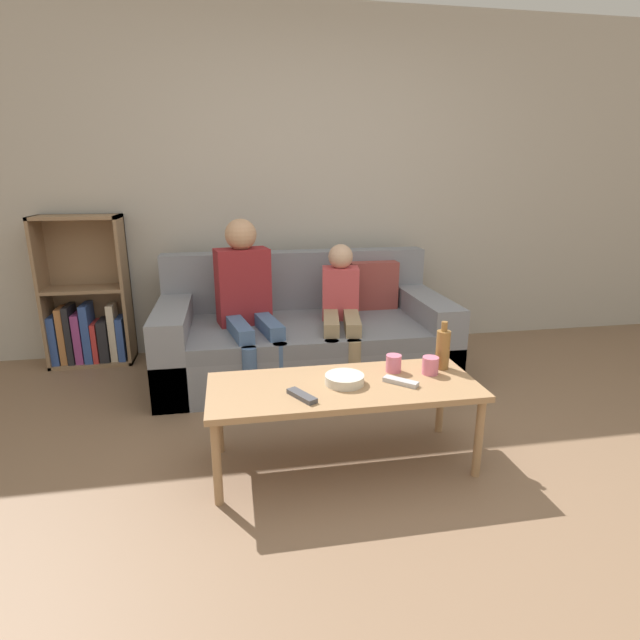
# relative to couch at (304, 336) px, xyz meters

# --- Properties ---
(ground_plane) EXTENTS (22.00, 22.00, 0.00)m
(ground_plane) POSITION_rel_couch_xyz_m (0.13, -1.66, -0.27)
(ground_plane) COLOR #84664C
(wall_back) EXTENTS (12.00, 0.06, 2.60)m
(wall_back) POSITION_rel_couch_xyz_m (0.13, 0.64, 1.03)
(wall_back) COLOR #B7B2A8
(wall_back) RESTS_ON ground_plane
(couch) EXTENTS (1.99, 1.00, 0.83)m
(couch) POSITION_rel_couch_xyz_m (0.00, 0.00, 0.00)
(couch) COLOR gray
(couch) RESTS_ON ground_plane
(bookshelf) EXTENTS (0.59, 0.28, 1.11)m
(bookshelf) POSITION_rel_couch_xyz_m (-1.57, 0.48, 0.14)
(bookshelf) COLOR #8E7051
(bookshelf) RESTS_ON ground_plane
(coffee_table) EXTENTS (1.28, 0.52, 0.43)m
(coffee_table) POSITION_rel_couch_xyz_m (0.01, -1.24, 0.12)
(coffee_table) COLOR #A87F56
(coffee_table) RESTS_ON ground_plane
(person_adult) EXTENTS (0.44, 0.72, 1.11)m
(person_adult) POSITION_rel_couch_xyz_m (-0.40, -0.10, 0.36)
(person_adult) COLOR #476693
(person_adult) RESTS_ON ground_plane
(person_child) EXTENTS (0.36, 0.70, 0.92)m
(person_child) POSITION_rel_couch_xyz_m (0.24, -0.14, 0.25)
(person_child) COLOR #9E8966
(person_child) RESTS_ON ground_plane
(cup_near) EXTENTS (0.08, 0.08, 0.09)m
(cup_near) POSITION_rel_couch_xyz_m (0.29, -1.13, 0.20)
(cup_near) COLOR pink
(cup_near) RESTS_ON coffee_table
(cup_far) EXTENTS (0.08, 0.08, 0.09)m
(cup_far) POSITION_rel_couch_xyz_m (0.46, -1.19, 0.20)
(cup_far) COLOR pink
(cup_far) RESTS_ON coffee_table
(tv_remote_0) EXTENTS (0.12, 0.17, 0.02)m
(tv_remote_0) POSITION_rel_couch_xyz_m (-0.21, -1.36, 0.17)
(tv_remote_0) COLOR #47474C
(tv_remote_0) RESTS_ON coffee_table
(tv_remote_1) EXTENTS (0.16, 0.15, 0.02)m
(tv_remote_1) POSITION_rel_couch_xyz_m (0.27, -1.29, 0.17)
(tv_remote_1) COLOR #B7B7BC
(tv_remote_1) RESTS_ON coffee_table
(snack_bowl) EXTENTS (0.19, 0.19, 0.05)m
(snack_bowl) POSITION_rel_couch_xyz_m (0.01, -1.24, 0.18)
(snack_bowl) COLOR beige
(snack_bowl) RESTS_ON coffee_table
(bottle) EXTENTS (0.07, 0.07, 0.25)m
(bottle) POSITION_rel_couch_xyz_m (0.55, -1.13, 0.26)
(bottle) COLOR olive
(bottle) RESTS_ON coffee_table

